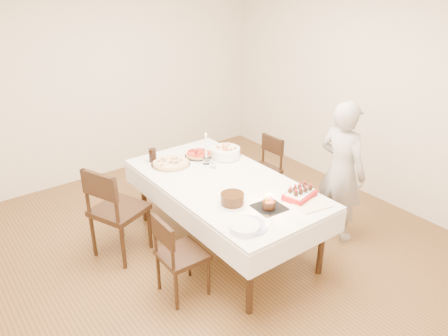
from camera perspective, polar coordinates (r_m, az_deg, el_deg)
floor at (r=4.67m, az=-0.15°, el=-10.55°), size 5.00×5.00×0.00m
wall_back at (r=6.14m, az=-14.61°, el=11.44°), size 4.50×0.04×2.70m
wall_right at (r=5.62m, az=18.81°, el=9.68°), size 0.04×5.00×2.70m
dining_table at (r=4.54m, az=0.00°, el=-5.97°), size 1.55×2.33×0.75m
chair_right_savory at (r=5.39m, az=4.91°, el=-0.35°), size 0.44×0.44×0.82m
chair_left_savory at (r=4.49m, az=-13.53°, el=-5.33°), size 0.67×0.67×1.00m
chair_left_dessert at (r=3.92m, az=-5.48°, el=-11.21°), size 0.43×0.43×0.82m
person at (r=4.69m, az=15.08°, el=-0.47°), size 0.38×0.57×1.53m
pizza_white at (r=4.74m, az=-6.95°, el=0.65°), size 0.57×0.57×0.04m
pizza_pepperoni at (r=4.93m, az=-3.34°, el=1.80°), size 0.40×0.40×0.04m
red_placemat at (r=4.92m, az=0.32°, el=1.52°), size 0.33×0.33×0.01m
pasta_bowl at (r=4.87m, az=0.19°, el=2.04°), size 0.39×0.39×0.11m
taper_candle at (r=4.68m, az=-2.36°, el=2.61°), size 0.10×0.10×0.36m
shaker_pair at (r=4.62m, az=-1.29°, el=0.49°), size 0.10×0.10×0.09m
cola_glass at (r=4.83m, az=-9.31°, el=1.64°), size 0.10×0.10×0.15m
layer_cake at (r=3.93m, az=1.10°, el=-4.09°), size 0.35×0.35×0.11m
cake_board at (r=3.93m, az=5.93°, el=-5.17°), size 0.28×0.28×0.01m
birthday_cake at (r=3.87m, az=5.88°, el=-4.31°), size 0.14×0.14×0.13m
strawberry_box at (r=4.11m, az=9.87°, el=-3.35°), size 0.35×0.27×0.08m
box_lid at (r=4.01m, az=11.48°, el=-4.87°), size 0.34×0.26×0.03m
plate_stack at (r=3.59m, az=2.70°, el=-7.72°), size 0.30×0.30×0.05m
china_plate at (r=3.65m, az=3.25°, el=-7.54°), size 0.33×0.33×0.01m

